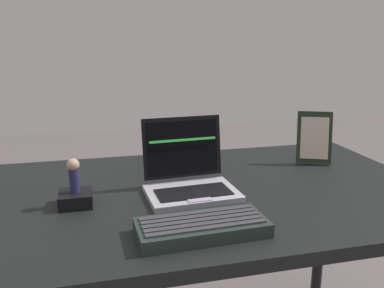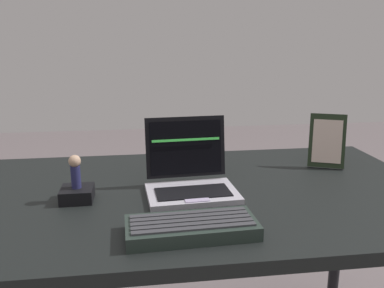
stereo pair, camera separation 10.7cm
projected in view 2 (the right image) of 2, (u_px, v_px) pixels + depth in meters
The scene contains 6 objects.
desk at pixel (184, 210), 1.16m from camera, with size 1.47×0.79×0.71m.
laptop_front at pixel (190, 178), 1.13m from camera, with size 0.26×0.21×0.20m.
external_keyboard at pixel (192, 227), 0.89m from camera, with size 0.30×0.14×0.04m.
photo_frame at pixel (327, 141), 1.34m from camera, with size 0.13×0.10×0.18m.
figurine_stand at pixel (77, 194), 1.08m from camera, with size 0.08×0.08×0.04m, color black.
figurine at pixel (75, 170), 1.06m from camera, with size 0.03×0.03×0.09m.
Camera 2 is at (-0.12, -1.07, 1.13)m, focal length 37.56 mm.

